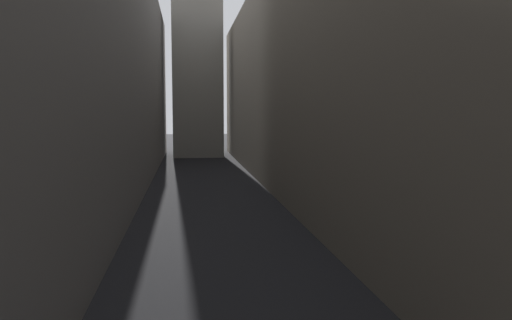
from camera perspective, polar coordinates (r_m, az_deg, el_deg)
ground_plane at (r=39.47m, az=-4.90°, el=-5.21°), size 264.00×264.00×0.00m
building_block_left at (r=41.91m, az=-20.08°, el=10.55°), size 10.24×108.00×22.50m
building_block_right at (r=43.44m, az=12.30°, el=9.48°), size 14.73×108.00×20.89m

